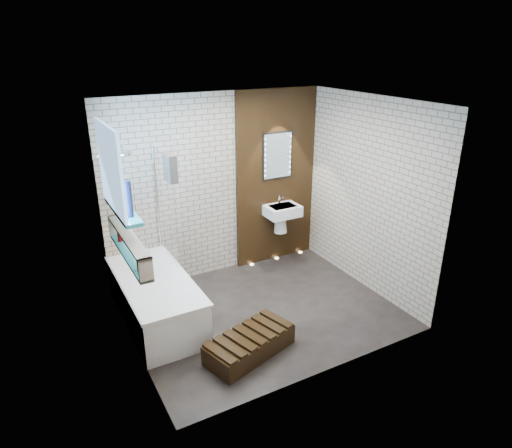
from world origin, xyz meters
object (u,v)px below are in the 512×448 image
led_mirror (278,156)px  walnut_step (250,345)px  bathtub (156,300)px  bath_screen (166,207)px  washbasin (282,214)px

led_mirror → walnut_step: bearing=-127.9°
bathtub → led_mirror: 2.68m
led_mirror → walnut_step: led_mirror is taller
bath_screen → walnut_step: 1.97m
bath_screen → led_mirror: led_mirror is taller
bathtub → washbasin: size_ratio=3.00×
bathtub → led_mirror: size_ratio=2.49×
walnut_step → bath_screen: bearing=102.5°
bathtub → bath_screen: (0.35, 0.44, 0.99)m
bath_screen → washbasin: bearing=5.8°
bathtub → led_mirror: (2.17, 0.78, 1.36)m
washbasin → walnut_step: washbasin is taller
washbasin → walnut_step: bearing=-130.3°
bathtub → led_mirror: bearing=19.8°
bath_screen → walnut_step: size_ratio=1.39×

